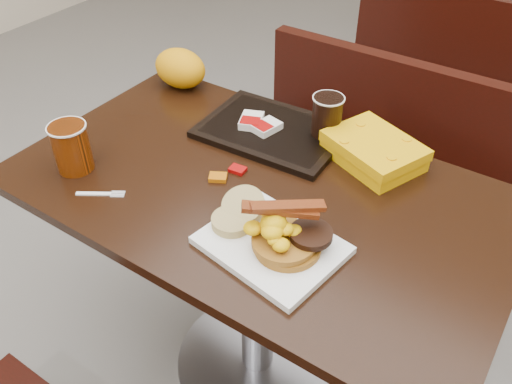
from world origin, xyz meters
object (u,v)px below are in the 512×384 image
Objects in this scene: pancake_stack at (288,243)px; fork at (94,194)px; table_far at (500,8)px; hashbrown_sleeve_left at (251,121)px; bench_far_s at (463,53)px; coffee_cup_far at (327,116)px; table_near at (258,289)px; paper_bag at (180,68)px; clamshell at (374,151)px; coffee_cup_near at (72,148)px; tray at (273,131)px; hashbrown_sleeve_right at (266,127)px; platter at (272,245)px; knife at (311,249)px; bench_near_n at (362,170)px.

pancake_stack is 0.49m from fork.
table_far is 2.44m from hashbrown_sleeve_left.
fork is at bearing -98.17° from bench_far_s.
hashbrown_sleeve_left is (-0.16, -2.40, 0.40)m from table_far.
coffee_cup_far is (0.34, 0.51, 0.07)m from fork.
hashbrown_sleeve_left is (-0.16, 0.20, 0.40)m from table_near.
paper_bag is (-0.51, 0.01, -0.01)m from coffee_cup_far.
fork is 0.70m from clamshell.
tray is (0.33, 0.41, -0.05)m from coffee_cup_near.
paper_bag is at bearing 166.41° from tray.
platter is at bearing -42.85° from hashbrown_sleeve_right.
platter is 1.64× the size of paper_bag.
table_far is 2.44m from hashbrown_sleeve_right.
coffee_cup_far is 0.47× the size of clamshell.
pancake_stack reaches higher than table_far.
platter is at bearing -94.04° from knife.
coffee_cup_far is (0.14, 0.08, 0.04)m from hashbrown_sleeve_right.
clamshell is 0.66m from paper_bag.
bench_near_n is 0.97m from pancake_stack.
platter is 1.50× the size of knife.
bench_near_n is at bearing 161.44° from knife.
clamshell is (0.29, 0.05, 0.00)m from hashbrown_sleeve_right.
fork is 0.68× the size of paper_bag.
tray is at bearing 113.84° from table_near.
platter is (0.14, -0.85, 0.40)m from bench_near_n.
pancake_stack reaches higher than bench_near_n.
table_far is at bearing 90.00° from table_near.
coffee_cup_near reaches higher than paper_bag.
bench_near_n is 0.95m from platter.
pancake_stack is (0.17, -2.75, 0.41)m from table_far.
coffee_cup_far is (-0.17, 0.39, 0.07)m from knife.
coffee_cup_near is at bearing 123.75° from fork.
coffee_cup_far is 0.51m from paper_bag.
pancake_stack is at bearing 3.85° from coffee_cup_near.
paper_bag reaches higher than clamshell.
table_near is 7.05× the size of paper_bag.
tray is at bearing 32.29° from fork.
table_near is 4.30× the size of platter.
hashbrown_sleeve_left is (-0.16, -1.70, 0.42)m from bench_far_s.
tray is (-0.30, 0.33, 0.01)m from knife.
coffee_cup_far reaches higher than table_near.
coffee_cup_far is 0.16m from clamshell.
coffee_cup_near is at bearing -131.54° from tray.
pancake_stack is 0.45m from hashbrown_sleeve_right.
table_far is at bearing 90.00° from bench_far_s.
clamshell is (0.18, -0.45, 0.42)m from bench_near_n.
hashbrown_sleeve_left is (-0.06, -0.01, 0.02)m from tray.
table_far is at bearing 81.44° from coffee_cup_near.
hashbrown_sleeve_right reaches higher than bench_near_n.
coffee_cup_near reaches higher than clamshell.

